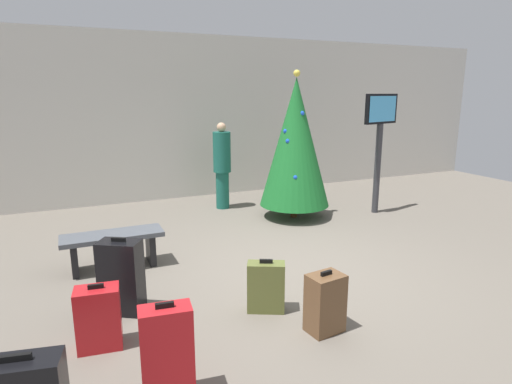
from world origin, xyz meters
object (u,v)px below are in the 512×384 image
(suitcase_2, at_px, (121,277))
(holiday_tree, at_px, (295,143))
(suitcase_0, at_px, (266,287))
(suitcase_5, at_px, (99,318))
(traveller_0, at_px, (222,164))
(waiting_bench, at_px, (113,243))
(suitcase_3, at_px, (325,303))
(flight_info_kiosk, at_px, (380,132))
(suitcase_1, at_px, (167,354))

(suitcase_2, bearing_deg, holiday_tree, 35.25)
(suitcase_0, relative_size, suitcase_5, 0.94)
(traveller_0, relative_size, suitcase_2, 2.07)
(suitcase_2, relative_size, suitcase_5, 1.34)
(waiting_bench, bearing_deg, suitcase_3, -54.89)
(suitcase_2, xyz_separation_m, suitcase_5, (-0.27, -0.58, -0.10))
(suitcase_2, bearing_deg, flight_info_kiosk, 22.18)
(holiday_tree, distance_m, suitcase_1, 5.14)
(flight_info_kiosk, xyz_separation_m, waiting_bench, (-4.90, -0.78, -1.20))
(waiting_bench, height_order, suitcase_0, suitcase_0)
(waiting_bench, relative_size, suitcase_0, 2.21)
(flight_info_kiosk, height_order, traveller_0, flight_info_kiosk)
(suitcase_5, bearing_deg, suitcase_2, 65.06)
(traveller_0, xyz_separation_m, suitcase_0, (-0.97, -4.10, -0.62))
(suitcase_2, bearing_deg, suitcase_3, -34.10)
(flight_info_kiosk, relative_size, suitcase_0, 3.88)
(suitcase_2, xyz_separation_m, suitcase_3, (1.74, -1.18, -0.10))
(suitcase_3, bearing_deg, waiting_bench, 125.11)
(flight_info_kiosk, relative_size, suitcase_3, 3.61)
(holiday_tree, distance_m, suitcase_0, 3.73)
(suitcase_0, relative_size, suitcase_1, 0.73)
(flight_info_kiosk, distance_m, suitcase_1, 6.06)
(holiday_tree, bearing_deg, suitcase_3, -114.54)
(traveller_0, bearing_deg, waiting_bench, -135.54)
(suitcase_0, height_order, suitcase_5, suitcase_5)
(waiting_bench, height_order, suitcase_5, suitcase_5)
(flight_info_kiosk, bearing_deg, suitcase_5, -153.51)
(waiting_bench, relative_size, suitcase_1, 1.60)
(suitcase_1, bearing_deg, traveller_0, 66.21)
(waiting_bench, relative_size, suitcase_3, 2.06)
(flight_info_kiosk, distance_m, suitcase_5, 5.96)
(suitcase_0, bearing_deg, suitcase_2, 157.01)
(traveller_0, height_order, suitcase_1, traveller_0)
(holiday_tree, height_order, suitcase_1, holiday_tree)
(holiday_tree, bearing_deg, suitcase_5, -140.82)
(suitcase_0, xyz_separation_m, suitcase_5, (-1.66, 0.00, 0.02))
(holiday_tree, height_order, suitcase_2, holiday_tree)
(holiday_tree, height_order, suitcase_3, holiday_tree)
(holiday_tree, distance_m, waiting_bench, 3.65)
(waiting_bench, bearing_deg, holiday_tree, 18.91)
(flight_info_kiosk, distance_m, traveller_0, 3.06)
(flight_info_kiosk, xyz_separation_m, suitcase_3, (-3.21, -3.19, -1.26))
(traveller_0, relative_size, suitcase_0, 2.95)
(suitcase_3, relative_size, suitcase_5, 1.01)
(holiday_tree, height_order, suitcase_5, holiday_tree)
(traveller_0, relative_size, suitcase_3, 2.74)
(suitcase_3, height_order, suitcase_5, suitcase_3)
(suitcase_0, relative_size, suitcase_2, 0.70)
(holiday_tree, distance_m, suitcase_3, 4.05)
(flight_info_kiosk, height_order, suitcase_0, flight_info_kiosk)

